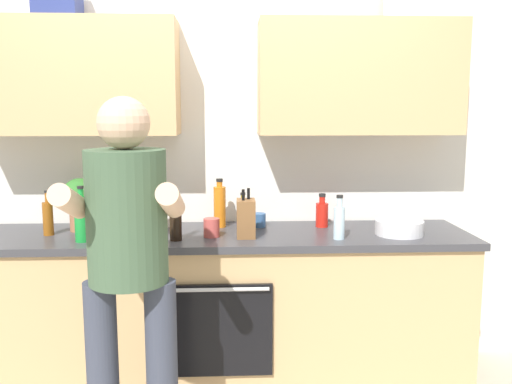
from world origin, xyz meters
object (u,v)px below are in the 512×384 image
Objects in this scene: person_standing at (128,256)px; cup_tea at (259,220)px; knife_block at (246,218)px; bottle_hotsauce at (322,214)px; bottle_water at (339,221)px; bottle_juice at (219,206)px; bottle_oil at (243,216)px; bottle_soda at (82,218)px; bottle_syrup at (48,218)px; mixing_bowl at (399,227)px; cup_ceramic at (212,228)px; potted_herb at (80,200)px; bottle_vinegar at (127,208)px; grocery_bag_bread at (138,222)px; bottle_soy at (176,222)px; cup_coffee at (168,217)px.

person_standing reaches higher than cup_tea.
knife_block is (0.52, 0.66, 0.03)m from person_standing.
person_standing reaches higher than knife_block.
bottle_water is at bearing -82.80° from bottle_hotsauce.
person_standing is 5.69× the size of bottle_juice.
bottle_oil is 0.57m from bottle_water.
bottle_soda is 1.19× the size of bottle_syrup.
cup_ceramic is at bearing -179.70° from mixing_bowl.
bottle_oil is 0.71× the size of potted_herb.
bottle_vinegar is at bearing 177.26° from bottle_hotsauce.
bottle_oil is at bearing -9.34° from bottle_vinegar.
bottle_juice is 0.74m from bottle_water.
potted_herb is (-0.25, -0.09, 0.07)m from bottle_vinegar.
cup_ceramic is (0.91, -0.09, -0.05)m from bottle_syrup.
bottle_hotsauce is 2.40× the size of cup_tea.
bottle_oil is at bearing 16.10° from bottle_soda.
bottle_oil is 0.25m from cup_ceramic.
cup_ceramic is 0.41m from grocery_bag_bread.
bottle_oil is (0.37, 0.25, -0.02)m from bottle_soy.
bottle_juice is 1.16× the size of bottle_syrup.
bottle_juice reaches higher than bottle_oil.
mixing_bowl is at bearing 1.15° from knife_block.
bottle_hotsauce is at bearing -2.91° from cup_tea.
cup_tea is 0.28m from knife_block.
bottle_juice is at bearing 68.07° from person_standing.
cup_tea is (0.95, 0.32, -0.08)m from bottle_soda.
bottle_vinegar is 1.43× the size of bottle_hotsauce.
bottle_vinegar is 0.55m from bottle_juice.
person_standing is 5.40× the size of potted_herb.
bottle_hotsauce is at bearing 150.52° from mixing_bowl.
bottle_hotsauce is at bearing 19.60° from cup_ceramic.
bottle_syrup is at bearing 167.08° from bottle_soy.
knife_block reaches higher than cup_tea.
cup_tea is at bearing 18.78° from bottle_soda.
grocery_bag_bread is at bearing -2.63° from bottle_syrup.
grocery_bag_bread is (-0.14, -0.22, 0.02)m from cup_coffee.
grocery_bag_bread is (0.50, -0.02, -0.02)m from bottle_syrup.
person_standing is at bearing -84.23° from grocery_bag_bread.
potted_herb is at bearing -159.07° from bottle_vinegar.
potted_herb is at bearing -178.43° from bottle_hotsauce.
bottle_soda reaches higher than bottle_water.
bottle_water is at bearing -165.53° from mixing_bowl.
cup_coffee is 0.51m from potted_herb.
grocery_bag_bread is (-0.22, 0.14, -0.02)m from bottle_soy.
bottle_juice is at bearing 178.73° from cup_tea.
bottle_hotsauce reaches higher than cup_coffee.
mixing_bowl is at bearing -2.46° from bottle_syrup.
person_standing is 6.53× the size of bottle_soy.
bottle_vinegar reaches higher than bottle_soy.
bottle_oil is 0.46m from cup_coffee.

